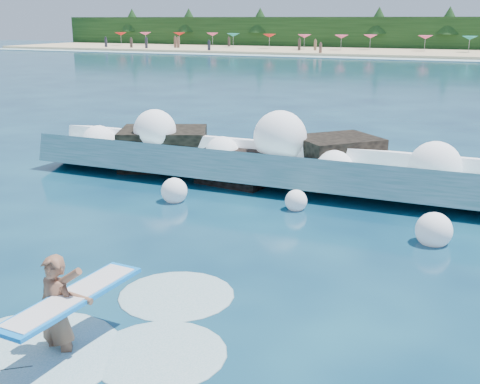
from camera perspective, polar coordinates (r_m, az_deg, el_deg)
The scene contains 11 objects.
ground at distance 12.08m, azimuth -10.46°, elevation -7.11°, with size 200.00×200.00×0.00m, color #082440.
beach at distance 87.47m, azimuth 19.91°, elevation 12.22°, with size 140.00×20.00×0.40m, color tan.
wet_band at distance 76.53m, azimuth 19.24°, elevation 11.74°, with size 140.00×5.00×0.08m, color silver.
treeline at distance 97.35m, azimuth 20.51°, elevation 13.83°, with size 140.00×4.00×5.00m, color black.
breaking_wave at distance 17.38m, azimuth 7.09°, elevation 2.07°, with size 17.51×2.75×1.51m.
rock_cluster at distance 18.73m, azimuth -0.34°, elevation 3.15°, with size 8.81×3.60×1.60m.
surfer_with_board at distance 9.17m, azimuth -16.67°, elevation -10.77°, with size 0.99×2.96×1.81m.
wave_spray at distance 17.18m, azimuth 5.75°, elevation 3.58°, with size 15.15×4.64×2.26m.
surf_foam at distance 9.95m, azimuth -17.56°, elevation -12.92°, with size 8.62×5.44×0.14m.
beach_umbrellas at distance 89.40m, azimuth 20.10°, elevation 13.59°, with size 112.16×6.39×0.50m.
beachgoers at distance 83.57m, azimuth 16.35°, elevation 12.98°, with size 101.76×13.02×1.93m.
Camera 1 is at (6.37, -9.12, 4.70)m, focal length 45.00 mm.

